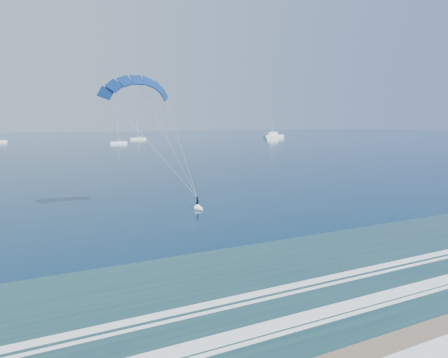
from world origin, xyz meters
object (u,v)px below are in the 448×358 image
Objects in this scene: sailboat_4 at (138,139)px; sailboat_5 at (272,139)px; sailboat_3 at (118,143)px; motor_yacht at (273,135)px; kitesurfer_rig at (170,144)px.

sailboat_4 is 84.05m from sailboat_5.
sailboat_4 is (20.95, 42.55, 0.01)m from sailboat_3.
sailboat_4 reaches higher than motor_yacht.
motor_yacht is (141.03, 192.50, -7.16)m from kitesurfer_rig.
kitesurfer_rig is 238.74m from motor_yacht.
sailboat_3 is at bearing -165.36° from motor_yacht.
sailboat_4 reaches higher than sailboat_3.
sailboat_4 is at bearing 172.18° from motor_yacht.
sailboat_3 is 1.07× the size of sailboat_5.
motor_yacht is at bearing 55.73° from sailboat_5.
sailboat_5 is (117.00, 157.23, -8.09)m from kitesurfer_rig.
sailboat_5 is at bearing -3.49° from sailboat_3.
motor_yacht is at bearing 14.64° from sailboat_3.
kitesurfer_rig is 210.97m from sailboat_4.
kitesurfer_rig is 165.16m from sailboat_3.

